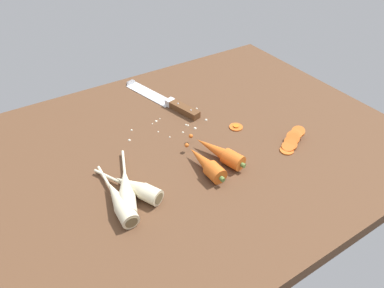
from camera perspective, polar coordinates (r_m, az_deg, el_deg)
The scene contains 10 objects.
ground_plane at distance 99.37cm, azimuth -0.62°, elevation -0.97°, with size 120.00×90.00×4.00cm, color brown.
chefs_knife at distance 118.34cm, azimuth -5.54°, elevation 7.57°, with size 11.92×34.45×4.18cm.
whole_carrot at distance 92.45cm, azimuth 4.56°, elevation -1.36°, with size 7.86×18.53×4.20cm.
whole_carrot_second at distance 88.79cm, azimuth 2.33°, elevation -3.25°, with size 4.39×16.77×4.20cm.
parsnip_front at distance 83.84cm, azimuth -8.98°, elevation -7.05°, with size 10.83×18.82×4.00cm.
parsnip_mid_left at distance 81.60cm, azimuth -11.72°, elevation -9.10°, with size 4.28×21.58×4.00cm.
parsnip_mid_right at distance 83.77cm, azimuth -10.65°, elevation -7.35°, with size 10.15×22.30×4.00cm.
carrot_slice_stack at distance 101.42cm, azimuth 15.92°, elevation 0.55°, with size 10.75×6.69×3.56cm.
carrot_slice_stray_near at distance 105.12cm, azimuth 7.15°, elevation 2.83°, with size 3.99×3.99×0.70cm.
mince_crumbs at distance 106.51cm, azimuth -2.60°, elevation 3.66°, with size 25.81×11.49×0.89cm.
Camera 1 is at (-40.19, -65.24, 61.27)cm, focal length 32.88 mm.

